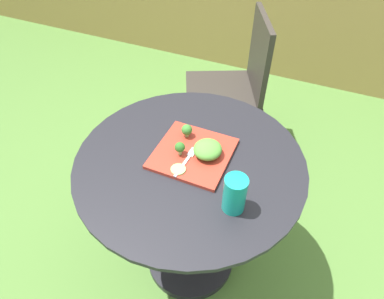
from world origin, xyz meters
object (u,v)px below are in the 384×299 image
salad_plate (194,154)px  drinking_glass (234,196)px  patio_chair (238,79)px  fork (187,159)px

salad_plate → drinking_glass: bearing=-38.7°
patio_chair → fork: 0.97m
salad_plate → fork: (-0.01, -0.04, 0.01)m
patio_chair → fork: size_ratio=5.81×
patio_chair → drinking_glass: (0.30, -1.06, 0.28)m
salad_plate → drinking_glass: 0.27m
patio_chair → fork: (0.09, -0.94, 0.24)m
salad_plate → patio_chair: bearing=96.1°
drinking_glass → fork: 0.25m
fork → patio_chair: bearing=95.4°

